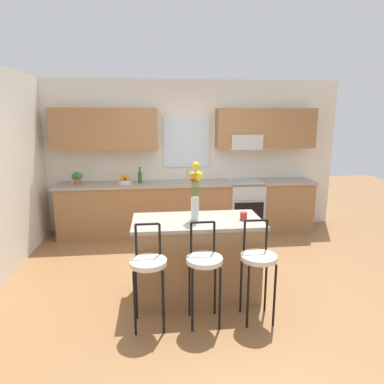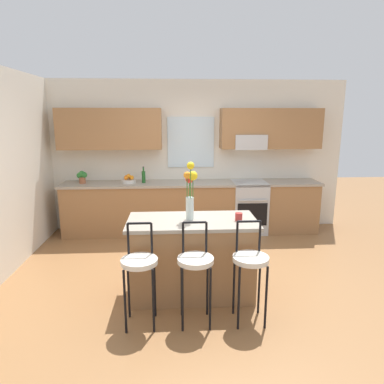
{
  "view_description": "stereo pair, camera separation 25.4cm",
  "coord_description": "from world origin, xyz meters",
  "px_view_note": "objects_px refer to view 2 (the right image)",
  "views": [
    {
      "loc": [
        -0.58,
        -4.19,
        2.07
      ],
      "look_at": [
        -0.06,
        0.55,
        1.0
      ],
      "focal_mm": 31.8,
      "sensor_mm": 36.0,
      "label": 1
    },
    {
      "loc": [
        -0.33,
        -4.21,
        2.07
      ],
      "look_at": [
        -0.06,
        0.55,
        1.0
      ],
      "focal_mm": 31.8,
      "sensor_mm": 36.0,
      "label": 2
    }
  ],
  "objects_px": {
    "bar_stool_near": "(140,266)",
    "bar_stool_far": "(250,263)",
    "potted_plant_small": "(82,176)",
    "mug_ceramic": "(239,217)",
    "bar_stool_middle": "(195,264)",
    "flower_vase": "(190,189)",
    "bottle_olive_oil": "(144,176)",
    "fruit_bowl_oranges": "(129,180)",
    "kitchen_island": "(192,257)",
    "oven_range": "(249,207)"
  },
  "relations": [
    {
      "from": "bar_stool_near",
      "to": "bar_stool_far",
      "type": "distance_m",
      "value": 1.1
    },
    {
      "from": "potted_plant_small",
      "to": "mug_ceramic",
      "type": "bearing_deg",
      "value": -44.77
    },
    {
      "from": "bar_stool_near",
      "to": "bar_stool_middle",
      "type": "xyz_separation_m",
      "value": [
        0.55,
        0.0,
        0.0
      ]
    },
    {
      "from": "flower_vase",
      "to": "bottle_olive_oil",
      "type": "bearing_deg",
      "value": 107.69
    },
    {
      "from": "bar_stool_near",
      "to": "potted_plant_small",
      "type": "distance_m",
      "value": 3.09
    },
    {
      "from": "bar_stool_near",
      "to": "mug_ceramic",
      "type": "relative_size",
      "value": 11.58
    },
    {
      "from": "fruit_bowl_oranges",
      "to": "bottle_olive_oil",
      "type": "bearing_deg",
      "value": -0.87
    },
    {
      "from": "bar_stool_middle",
      "to": "potted_plant_small",
      "type": "bearing_deg",
      "value": 122.63
    },
    {
      "from": "bar_stool_near",
      "to": "fruit_bowl_oranges",
      "type": "distance_m",
      "value": 2.85
    },
    {
      "from": "mug_ceramic",
      "to": "kitchen_island",
      "type": "bearing_deg",
      "value": 173.02
    },
    {
      "from": "oven_range",
      "to": "bar_stool_middle",
      "type": "relative_size",
      "value": 0.88
    },
    {
      "from": "flower_vase",
      "to": "mug_ceramic",
      "type": "bearing_deg",
      "value": -8.11
    },
    {
      "from": "bar_stool_middle",
      "to": "oven_range",
      "type": "bearing_deg",
      "value": 67.41
    },
    {
      "from": "bar_stool_far",
      "to": "flower_vase",
      "type": "bearing_deg",
      "value": 134.46
    },
    {
      "from": "oven_range",
      "to": "potted_plant_small",
      "type": "height_order",
      "value": "potted_plant_small"
    },
    {
      "from": "bar_stool_middle",
      "to": "potted_plant_small",
      "type": "xyz_separation_m",
      "value": [
        -1.79,
        2.8,
        0.41
      ]
    },
    {
      "from": "bar_stool_far",
      "to": "fruit_bowl_oranges",
      "type": "xyz_separation_m",
      "value": [
        -1.54,
        2.8,
        0.34
      ]
    },
    {
      "from": "oven_range",
      "to": "bottle_olive_oil",
      "type": "distance_m",
      "value": 1.96
    },
    {
      "from": "oven_range",
      "to": "bar_stool_far",
      "type": "height_order",
      "value": "bar_stool_far"
    },
    {
      "from": "mug_ceramic",
      "to": "bar_stool_near",
      "type": "bearing_deg",
      "value": -154.74
    },
    {
      "from": "bar_stool_middle",
      "to": "bar_stool_far",
      "type": "distance_m",
      "value": 0.55
    },
    {
      "from": "kitchen_island",
      "to": "bar_stool_far",
      "type": "xyz_separation_m",
      "value": [
        0.55,
        -0.57,
        0.17
      ]
    },
    {
      "from": "kitchen_island",
      "to": "bar_stool_near",
      "type": "bearing_deg",
      "value": -134.06
    },
    {
      "from": "bar_stool_near",
      "to": "bottle_olive_oil",
      "type": "height_order",
      "value": "bottle_olive_oil"
    },
    {
      "from": "bar_stool_near",
      "to": "flower_vase",
      "type": "xyz_separation_m",
      "value": [
        0.53,
        0.58,
        0.64
      ]
    },
    {
      "from": "bottle_olive_oil",
      "to": "potted_plant_small",
      "type": "distance_m",
      "value": 1.06
    },
    {
      "from": "flower_vase",
      "to": "potted_plant_small",
      "type": "distance_m",
      "value": 2.84
    },
    {
      "from": "oven_range",
      "to": "mug_ceramic",
      "type": "xyz_separation_m",
      "value": [
        -0.63,
        -2.27,
        0.51
      ]
    },
    {
      "from": "potted_plant_small",
      "to": "bar_stool_far",
      "type": "bearing_deg",
      "value": -50.07
    },
    {
      "from": "oven_range",
      "to": "bar_stool_far",
      "type": "distance_m",
      "value": 2.84
    },
    {
      "from": "kitchen_island",
      "to": "flower_vase",
      "type": "bearing_deg",
      "value": 147.1
    },
    {
      "from": "fruit_bowl_oranges",
      "to": "potted_plant_small",
      "type": "height_order",
      "value": "potted_plant_small"
    },
    {
      "from": "potted_plant_small",
      "to": "kitchen_island",
      "type": "bearing_deg",
      "value": -51.22
    },
    {
      "from": "oven_range",
      "to": "potted_plant_small",
      "type": "xyz_separation_m",
      "value": [
        -2.94,
        0.03,
        0.59
      ]
    },
    {
      "from": "bar_stool_middle",
      "to": "fruit_bowl_oranges",
      "type": "xyz_separation_m",
      "value": [
        -0.99,
        2.8,
        0.34
      ]
    },
    {
      "from": "flower_vase",
      "to": "bar_stool_near",
      "type": "bearing_deg",
      "value": -132.3
    },
    {
      "from": "flower_vase",
      "to": "oven_range",
      "type": "bearing_deg",
      "value": 61.81
    },
    {
      "from": "bar_stool_far",
      "to": "potted_plant_small",
      "type": "xyz_separation_m",
      "value": [
        -2.34,
        2.8,
        0.41
      ]
    },
    {
      "from": "mug_ceramic",
      "to": "bottle_olive_oil",
      "type": "bearing_deg",
      "value": 118.55
    },
    {
      "from": "bar_stool_near",
      "to": "bar_stool_middle",
      "type": "relative_size",
      "value": 1.0
    },
    {
      "from": "kitchen_island",
      "to": "bottle_olive_oil",
      "type": "distance_m",
      "value": 2.41
    },
    {
      "from": "fruit_bowl_oranges",
      "to": "potted_plant_small",
      "type": "xyz_separation_m",
      "value": [
        -0.8,
        -0.0,
        0.07
      ]
    },
    {
      "from": "bar_stool_near",
      "to": "fruit_bowl_oranges",
      "type": "height_order",
      "value": "fruit_bowl_oranges"
    },
    {
      "from": "mug_ceramic",
      "to": "fruit_bowl_oranges",
      "type": "xyz_separation_m",
      "value": [
        -1.51,
        2.29,
        0.01
      ]
    },
    {
      "from": "bar_stool_middle",
      "to": "mug_ceramic",
      "type": "distance_m",
      "value": 0.8
    },
    {
      "from": "kitchen_island",
      "to": "bar_stool_middle",
      "type": "relative_size",
      "value": 1.41
    },
    {
      "from": "bar_stool_far",
      "to": "flower_vase",
      "type": "height_order",
      "value": "flower_vase"
    },
    {
      "from": "bottle_olive_oil",
      "to": "potted_plant_small",
      "type": "relative_size",
      "value": 1.29
    },
    {
      "from": "oven_range",
      "to": "bar_stool_near",
      "type": "distance_m",
      "value": 3.26
    },
    {
      "from": "bar_stool_middle",
      "to": "bar_stool_near",
      "type": "bearing_deg",
      "value": 180.0
    }
  ]
}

